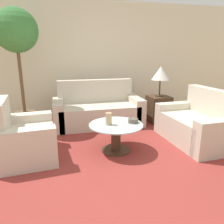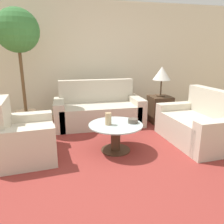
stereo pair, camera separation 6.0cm
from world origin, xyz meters
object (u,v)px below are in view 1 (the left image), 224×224
object	(u,v)px
table_lamp	(161,74)
loveseat	(198,125)
armchair	(22,140)
coffee_table	(116,134)
potted_plant	(17,41)
sofa_main	(97,111)
vase	(109,119)
bowl	(133,121)

from	to	relation	value
table_lamp	loveseat	bearing A→B (deg)	-81.78
armchair	coffee_table	size ratio (longest dim) A/B	1.24
coffee_table	table_lamp	bearing A→B (deg)	43.31
armchair	potted_plant	world-z (taller)	potted_plant
coffee_table	sofa_main	bearing A→B (deg)	91.75
table_lamp	potted_plant	size ratio (longest dim) A/B	0.28
potted_plant	armchair	bearing A→B (deg)	-84.62
vase	armchair	bearing A→B (deg)	176.81
table_lamp	potted_plant	xyz separation A→B (m)	(-2.74, 0.21, 0.63)
coffee_table	vase	distance (m)	0.27
vase	potted_plant	bearing A→B (deg)	134.19
sofa_main	coffee_table	distance (m)	1.36
armchair	vase	bearing A→B (deg)	-98.54
armchair	bowl	world-z (taller)	armchair
sofa_main	potted_plant	distance (m)	1.99
coffee_table	potted_plant	size ratio (longest dim) A/B	0.36
table_lamp	coffee_table	bearing A→B (deg)	-136.69
table_lamp	vase	bearing A→B (deg)	-139.18
sofa_main	table_lamp	distance (m)	1.52
sofa_main	coffee_table	bearing A→B (deg)	-88.25
coffee_table	bowl	bearing A→B (deg)	1.23
potted_plant	loveseat	bearing A→B (deg)	-25.30
table_lamp	bowl	bearing A→B (deg)	-129.95
potted_plant	vase	size ratio (longest dim) A/B	12.17
armchair	bowl	xyz separation A→B (m)	(1.62, -0.07, 0.18)
sofa_main	vase	bearing A→B (deg)	-92.99
table_lamp	potted_plant	world-z (taller)	potted_plant
bowl	sofa_main	bearing A→B (deg)	103.03
potted_plant	vase	xyz separation A→B (m)	(1.36, -1.40, -1.15)
potted_plant	vase	world-z (taller)	potted_plant
sofa_main	coffee_table	world-z (taller)	sofa_main
coffee_table	vase	size ratio (longest dim) A/B	4.43
armchair	table_lamp	distance (m)	2.94
armchair	vase	distance (m)	1.26
sofa_main	potted_plant	bearing A→B (deg)	178.14
loveseat	coffee_table	distance (m)	1.44
table_lamp	bowl	size ratio (longest dim) A/B	4.09
armchair	loveseat	xyz separation A→B (m)	(2.78, -0.04, 0.00)
sofa_main	coffee_table	size ratio (longest dim) A/B	2.20
loveseat	coffee_table	size ratio (longest dim) A/B	1.67
loveseat	armchair	bearing A→B (deg)	-93.75
sofa_main	bowl	size ratio (longest dim) A/B	11.78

